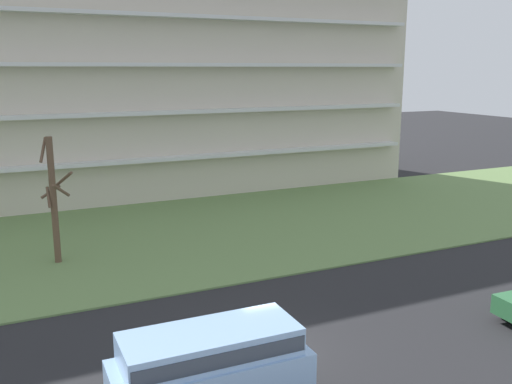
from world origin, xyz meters
TOP-DOWN VIEW (x-y plane):
  - ground at (0.00, 0.00)m, footprint 160.00×160.00m
  - grass_lawn_strip at (0.00, 14.00)m, footprint 80.00×16.00m
  - apartment_building at (0.00, 27.32)m, footprint 45.62×11.60m
  - tree_left at (-5.01, 12.03)m, footprint 1.46×1.66m
  - van_blue_near_left at (-2.62, -2.00)m, footprint 5.22×2.06m

SIDE VIEW (x-z plane):
  - ground at x=0.00m, z-range 0.00..0.00m
  - grass_lawn_strip at x=0.00m, z-range 0.00..0.08m
  - van_blue_near_left at x=-2.62m, z-range 0.22..2.58m
  - tree_left at x=-5.01m, z-range 0.16..6.12m
  - apartment_building at x=0.00m, z-range 0.00..18.33m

